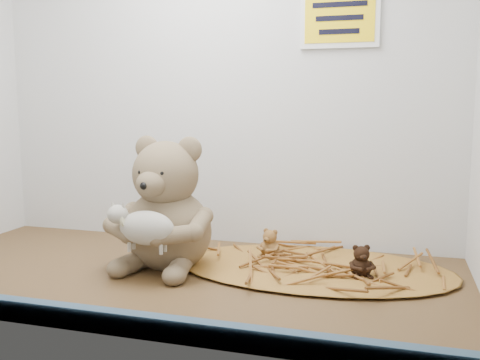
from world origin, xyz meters
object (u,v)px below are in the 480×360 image
(main_teddy, at_px, (168,203))
(mini_teddy_brown, at_px, (361,259))
(mini_teddy_tan, at_px, (270,242))
(toy_lamb, at_px, (147,228))

(main_teddy, height_order, mini_teddy_brown, main_teddy)
(mini_teddy_tan, distance_m, mini_teddy_brown, 0.22)
(main_teddy, bearing_deg, mini_teddy_brown, 7.98)
(mini_teddy_tan, xyz_separation_m, mini_teddy_brown, (0.21, -0.08, -0.00))
(main_teddy, height_order, toy_lamb, main_teddy)
(toy_lamb, xyz_separation_m, mini_teddy_tan, (0.20, 0.21, -0.07))
(toy_lamb, relative_size, mini_teddy_brown, 2.28)
(main_teddy, relative_size, toy_lamb, 1.93)
(mini_teddy_brown, bearing_deg, mini_teddy_tan, 137.80)
(toy_lamb, bearing_deg, mini_teddy_tan, 46.23)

